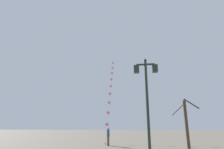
# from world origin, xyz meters

# --- Properties ---
(ground_plane) EXTENTS (160.00, 160.00, 0.00)m
(ground_plane) POSITION_xyz_m (0.00, 20.00, 0.00)
(ground_plane) COLOR #756B5B
(twin_lantern_lamp_post) EXTENTS (1.25, 0.28, 5.28)m
(twin_lantern_lamp_post) POSITION_xyz_m (1.81, 8.28, 3.63)
(twin_lantern_lamp_post) COLOR #1E2D23
(twin_lantern_lamp_post) RESTS_ON ground_plane
(kite_train) EXTENTS (1.15, 12.73, 13.47)m
(kite_train) POSITION_xyz_m (-2.43, 25.10, 7.05)
(kite_train) COLOR brown
(kite_train) RESTS_ON ground_plane
(kite_flyer) EXTENTS (0.28, 0.62, 1.71)m
(kite_flyer) POSITION_xyz_m (-1.53, 17.20, 0.90)
(kite_flyer) COLOR brown
(kite_flyer) RESTS_ON ground_plane
(bare_tree) EXTENTS (2.13, 1.56, 4.15)m
(bare_tree) POSITION_xyz_m (5.45, 15.70, 2.14)
(bare_tree) COLOR #423323
(bare_tree) RESTS_ON ground_plane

